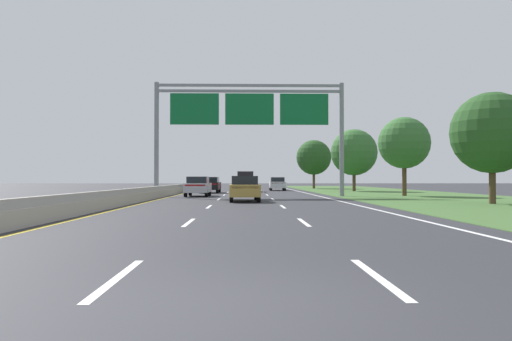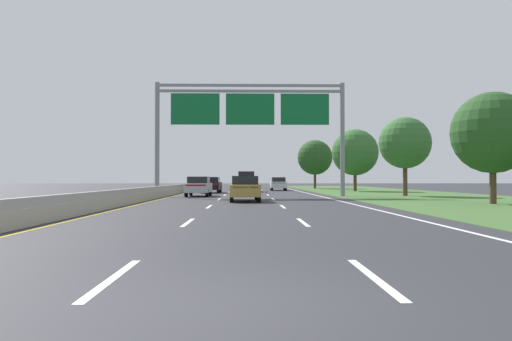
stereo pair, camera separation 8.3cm
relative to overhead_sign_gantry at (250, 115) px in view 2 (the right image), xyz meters
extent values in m
plane|color=#2B2B30|center=(-0.30, 1.06, -6.46)|extent=(220.00, 220.00, 0.00)
cube|color=white|center=(-2.15, -32.44, -6.45)|extent=(0.14, 3.00, 0.01)
cube|color=white|center=(-2.15, -23.44, -6.45)|extent=(0.14, 3.00, 0.01)
cube|color=white|center=(-2.15, -14.44, -6.45)|extent=(0.14, 3.00, 0.01)
cube|color=white|center=(-2.15, -5.44, -6.45)|extent=(0.14, 3.00, 0.01)
cube|color=white|center=(-2.15, 3.56, -6.45)|extent=(0.14, 3.00, 0.01)
cube|color=white|center=(-2.15, 12.56, -6.45)|extent=(0.14, 3.00, 0.01)
cube|color=white|center=(-2.15, 21.56, -6.45)|extent=(0.14, 3.00, 0.01)
cube|color=white|center=(-2.15, 30.56, -6.45)|extent=(0.14, 3.00, 0.01)
cube|color=white|center=(-2.15, 39.56, -6.45)|extent=(0.14, 3.00, 0.01)
cube|color=white|center=(-2.15, 48.56, -6.45)|extent=(0.14, 3.00, 0.01)
cube|color=white|center=(1.55, -32.44, -6.45)|extent=(0.14, 3.00, 0.01)
cube|color=white|center=(1.55, -23.44, -6.45)|extent=(0.14, 3.00, 0.01)
cube|color=white|center=(1.55, -14.44, -6.45)|extent=(0.14, 3.00, 0.01)
cube|color=white|center=(1.55, -5.44, -6.45)|extent=(0.14, 3.00, 0.01)
cube|color=white|center=(1.55, 3.56, -6.45)|extent=(0.14, 3.00, 0.01)
cube|color=white|center=(1.55, 12.56, -6.45)|extent=(0.14, 3.00, 0.01)
cube|color=white|center=(1.55, 21.56, -6.45)|extent=(0.14, 3.00, 0.01)
cube|color=white|center=(1.55, 30.56, -6.45)|extent=(0.14, 3.00, 0.01)
cube|color=white|center=(1.55, 39.56, -6.45)|extent=(0.14, 3.00, 0.01)
cube|color=white|center=(1.55, 48.56, -6.45)|extent=(0.14, 3.00, 0.01)
cube|color=white|center=(5.60, 1.06, -6.45)|extent=(0.16, 106.00, 0.01)
cube|color=gold|center=(-6.20, 1.06, -6.45)|extent=(0.16, 106.00, 0.01)
cube|color=#3D602D|center=(13.65, 1.06, -6.45)|extent=(14.00, 110.00, 0.02)
cube|color=#A8A399|center=(-6.90, 1.06, -6.18)|extent=(0.60, 110.00, 0.55)
cube|color=#A8A399|center=(-6.90, 1.06, -5.76)|extent=(0.25, 110.00, 0.30)
cylinder|color=gray|center=(-7.35, 0.09, -1.94)|extent=(0.36, 0.36, 9.04)
cylinder|color=gray|center=(7.35, 0.09, -1.94)|extent=(0.36, 0.36, 9.04)
cube|color=gray|center=(0.00, 0.09, 2.36)|extent=(14.70, 0.24, 0.20)
cube|color=gray|center=(0.00, 0.09, 1.91)|extent=(14.70, 0.24, 0.20)
cube|color=#0C602D|center=(-4.33, -0.09, 0.45)|extent=(3.83, 0.12, 2.47)
cube|color=#0C602D|center=(0.00, -0.09, 0.45)|extent=(3.83, 0.12, 2.47)
cube|color=#0C602D|center=(4.33, -0.09, 0.45)|extent=(3.83, 0.12, 2.47)
cube|color=maroon|center=(-0.32, 14.60, -5.54)|extent=(2.08, 5.43, 1.00)
cube|color=black|center=(-0.33, 15.45, -4.65)|extent=(1.75, 1.92, 0.78)
cube|color=#B21414|center=(-0.28, 11.94, -5.24)|extent=(1.68, 0.10, 0.12)
cube|color=maroon|center=(-0.29, 12.87, -4.94)|extent=(2.03, 1.97, 0.20)
cylinder|color=black|center=(-1.19, 16.42, -6.04)|extent=(0.31, 0.84, 0.84)
cylinder|color=black|center=(0.51, 16.45, -6.04)|extent=(0.31, 0.84, 0.84)
cylinder|color=black|center=(-1.14, 12.75, -6.04)|extent=(0.31, 0.84, 0.84)
cylinder|color=black|center=(0.56, 12.78, -6.04)|extent=(0.31, 0.84, 0.84)
cube|color=silver|center=(3.48, 19.81, -5.77)|extent=(1.88, 4.42, 0.72)
cube|color=black|center=(3.48, 19.76, -5.15)|extent=(1.60, 2.32, 0.52)
cube|color=#B21414|center=(3.45, 17.65, -5.55)|extent=(1.53, 0.10, 0.12)
cylinder|color=black|center=(2.70, 21.32, -6.13)|extent=(0.23, 0.66, 0.66)
cylinder|color=black|center=(4.30, 21.30, -6.13)|extent=(0.23, 0.66, 0.66)
cylinder|color=black|center=(2.66, 18.33, -6.13)|extent=(0.23, 0.66, 0.66)
cylinder|color=black|center=(4.26, 18.30, -6.13)|extent=(0.23, 0.66, 0.66)
cube|color=#A38438|center=(-0.39, -8.55, -5.77)|extent=(1.94, 4.45, 0.72)
cube|color=black|center=(-0.39, -8.60, -5.15)|extent=(1.63, 2.34, 0.52)
cube|color=#B21414|center=(-0.33, -10.71, -5.55)|extent=(1.53, 0.12, 0.12)
cylinder|color=black|center=(-1.23, -7.07, -6.13)|extent=(0.24, 0.67, 0.66)
cylinder|color=black|center=(0.37, -7.03, -6.13)|extent=(0.24, 0.67, 0.66)
cylinder|color=black|center=(-1.15, -10.06, -6.13)|extent=(0.24, 0.67, 0.66)
cylinder|color=black|center=(0.45, -10.02, -6.13)|extent=(0.24, 0.67, 0.66)
cube|color=black|center=(-3.79, 10.20, -5.77)|extent=(1.93, 4.44, 0.72)
cube|color=black|center=(-3.79, 10.15, -5.15)|extent=(1.62, 2.34, 0.52)
cube|color=#B21414|center=(-3.84, 8.04, -5.55)|extent=(1.53, 0.12, 0.12)
cylinder|color=black|center=(-4.55, 11.71, -6.13)|extent=(0.24, 0.67, 0.66)
cylinder|color=black|center=(-2.95, 11.67, -6.13)|extent=(0.24, 0.67, 0.66)
cylinder|color=black|center=(-4.63, 8.72, -6.13)|extent=(0.24, 0.67, 0.66)
cylinder|color=black|center=(-3.03, 8.68, -6.13)|extent=(0.24, 0.67, 0.66)
cube|color=#B2B5BA|center=(-4.10, 0.41, -5.77)|extent=(1.87, 4.42, 0.72)
cube|color=black|center=(-4.10, 0.36, -5.15)|extent=(1.59, 2.32, 0.52)
cube|color=#B21414|center=(-4.12, -1.75, -5.55)|extent=(1.53, 0.10, 0.12)
cylinder|color=black|center=(-4.88, 1.92, -6.13)|extent=(0.23, 0.66, 0.66)
cylinder|color=black|center=(-3.28, 1.90, -6.13)|extent=(0.23, 0.66, 0.66)
cylinder|color=black|center=(-4.91, -1.07, -6.13)|extent=(0.23, 0.66, 0.66)
cylinder|color=black|center=(-3.31, -1.09, -6.13)|extent=(0.23, 0.66, 0.66)
cylinder|color=#4C3823|center=(13.37, -12.11, -5.38)|extent=(0.36, 0.36, 2.16)
sphere|color=#234C1E|center=(13.37, -12.11, -2.50)|extent=(4.51, 4.51, 4.51)
cylinder|color=#4C3823|center=(12.59, 0.81, -5.14)|extent=(0.36, 0.36, 2.65)
sphere|color=#33662D|center=(12.59, 0.81, -2.14)|extent=(4.20, 4.20, 4.20)
cylinder|color=#4C3823|center=(11.81, 16.01, -5.32)|extent=(0.36, 0.36, 2.28)
sphere|color=#33662D|center=(11.81, 16.01, -2.11)|extent=(5.17, 5.17, 5.17)
cylinder|color=#4C3823|center=(9.41, 31.28, -5.23)|extent=(0.36, 0.36, 2.45)
sphere|color=#234C1E|center=(9.41, 31.28, -2.03)|extent=(4.95, 4.95, 4.95)
camera|label=1|loc=(-0.34, -39.57, -5.05)|focal=35.18mm
camera|label=2|loc=(-0.26, -39.58, -5.05)|focal=35.18mm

